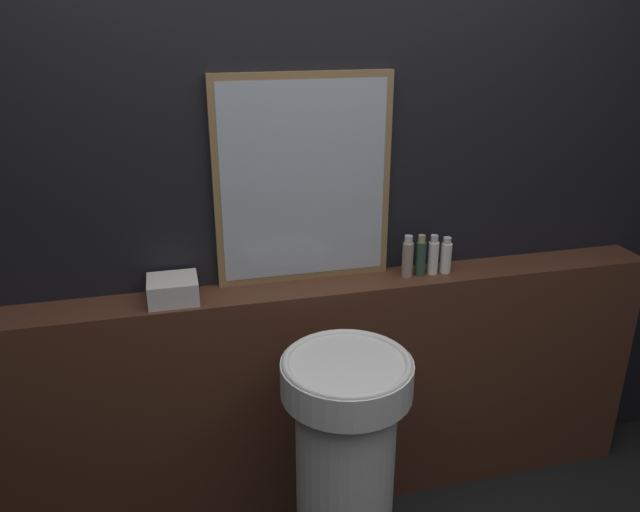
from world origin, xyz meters
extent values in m
cube|color=black|center=(0.00, 1.32, 1.25)|extent=(8.00, 0.06, 2.50)
cube|color=#512D1E|center=(0.00, 1.19, 0.49)|extent=(2.73, 0.19, 0.98)
cylinder|color=white|center=(-0.03, 0.75, 0.40)|extent=(0.33, 0.33, 0.80)
cylinder|color=white|center=(-0.03, 0.75, 0.86)|extent=(0.42, 0.42, 0.11)
torus|color=white|center=(-0.03, 0.75, 0.91)|extent=(0.41, 0.41, 0.02)
cube|color=#937047|center=(-0.04, 1.27, 1.36)|extent=(0.65, 0.03, 0.76)
cube|color=#B2BCC6|center=(-0.04, 1.26, 1.36)|extent=(0.60, 0.02, 0.71)
cube|color=silver|center=(-0.53, 1.19, 1.02)|extent=(0.17, 0.16, 0.08)
cylinder|color=gray|center=(0.34, 1.19, 1.05)|extent=(0.04, 0.04, 0.13)
cylinder|color=silver|center=(0.34, 1.19, 1.13)|extent=(0.03, 0.03, 0.03)
cylinder|color=#2D4C3D|center=(0.40, 1.19, 1.05)|extent=(0.04, 0.04, 0.13)
cylinder|color=tan|center=(0.40, 1.19, 1.13)|extent=(0.03, 0.03, 0.03)
cylinder|color=white|center=(0.45, 1.19, 1.05)|extent=(0.04, 0.04, 0.13)
cylinder|color=silver|center=(0.45, 1.19, 1.12)|extent=(0.03, 0.03, 0.03)
cylinder|color=white|center=(0.50, 1.19, 1.04)|extent=(0.04, 0.04, 0.12)
cylinder|color=silver|center=(0.50, 1.19, 1.11)|extent=(0.03, 0.03, 0.03)
camera|label=1|loc=(-0.52, -0.86, 1.94)|focal=35.00mm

